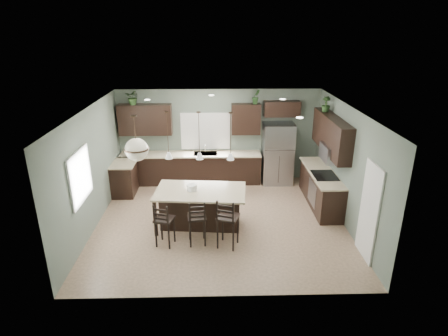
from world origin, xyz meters
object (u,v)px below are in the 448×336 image
(bar_stool_right, at_px, (228,222))
(plant_back_left, at_px, (133,97))
(bar_stool_left, at_px, (165,224))
(serving_dish, at_px, (192,188))
(bar_stool_center, at_px, (197,222))
(refrigerator, at_px, (277,153))
(kitchen_island, at_px, (201,208))

(bar_stool_right, xyz_separation_m, plant_back_left, (-2.58, 3.66, 2.04))
(bar_stool_left, height_order, bar_stool_right, bar_stool_right)
(bar_stool_left, relative_size, bar_stool_right, 0.89)
(serving_dish, relative_size, bar_stool_center, 0.22)
(refrigerator, xyz_separation_m, serving_dish, (-2.43, -2.61, 0.07))
(kitchen_island, bearing_deg, refrigerator, 54.64)
(bar_stool_center, bearing_deg, kitchen_island, 79.36)
(serving_dish, bearing_deg, bar_stool_left, -123.54)
(plant_back_left, bearing_deg, bar_stool_left, -71.22)
(plant_back_left, bearing_deg, bar_stool_right, -54.81)
(kitchen_island, bearing_deg, bar_stool_left, -127.62)
(refrigerator, bearing_deg, serving_dish, -132.96)
(refrigerator, height_order, serving_dish, refrigerator)
(bar_stool_left, bearing_deg, serving_dish, 72.96)
(bar_stool_left, height_order, bar_stool_center, bar_stool_center)
(serving_dish, xyz_separation_m, bar_stool_left, (-0.56, -0.84, -0.48))
(bar_stool_left, bearing_deg, plant_back_left, 125.28)
(refrigerator, distance_m, plant_back_left, 4.53)
(refrigerator, height_order, kitchen_island, refrigerator)
(refrigerator, height_order, bar_stool_right, refrigerator)
(serving_dish, height_order, bar_stool_left, serving_dish)
(bar_stool_center, relative_size, plant_back_left, 2.46)
(serving_dish, relative_size, plant_back_left, 0.55)
(serving_dish, distance_m, plant_back_left, 3.64)
(refrigerator, height_order, bar_stool_left, refrigerator)
(refrigerator, relative_size, serving_dish, 7.71)
(bar_stool_left, xyz_separation_m, bar_stool_right, (1.37, -0.09, 0.07))
(refrigerator, distance_m, bar_stool_center, 4.12)
(bar_stool_right, bearing_deg, serving_dish, 150.71)
(bar_stool_center, xyz_separation_m, bar_stool_right, (0.67, -0.13, 0.05))
(bar_stool_center, height_order, bar_stool_right, bar_stool_right)
(bar_stool_right, bearing_deg, bar_stool_left, -164.14)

